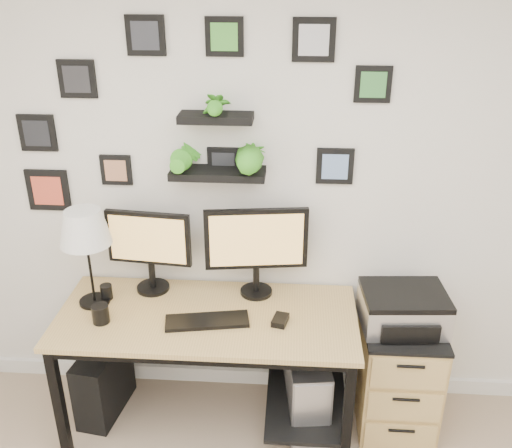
# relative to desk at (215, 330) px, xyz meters

# --- Properties ---
(room) EXTENTS (4.00, 4.00, 4.00)m
(room) POSITION_rel_desk_xyz_m (0.31, 0.32, -0.58)
(room) COLOR tan
(room) RESTS_ON ground
(desk) EXTENTS (1.60, 0.70, 0.75)m
(desk) POSITION_rel_desk_xyz_m (0.00, 0.00, 0.00)
(desk) COLOR tan
(desk) RESTS_ON ground
(monitor_left) EXTENTS (0.47, 0.20, 0.48)m
(monitor_left) POSITION_rel_desk_xyz_m (-0.38, 0.20, 0.41)
(monitor_left) COLOR black
(monitor_left) RESTS_ON desk
(monitor_right) EXTENTS (0.56, 0.20, 0.52)m
(monitor_right) POSITION_rel_desk_xyz_m (0.21, 0.19, 0.43)
(monitor_right) COLOR black
(monitor_right) RESTS_ON desk
(keyboard) EXTENTS (0.45, 0.21, 0.02)m
(keyboard) POSITION_rel_desk_xyz_m (-0.02, -0.11, 0.13)
(keyboard) COLOR black
(keyboard) RESTS_ON desk
(mouse) EXTENTS (0.10, 0.12, 0.03)m
(mouse) POSITION_rel_desk_xyz_m (0.36, -0.08, 0.14)
(mouse) COLOR black
(mouse) RESTS_ON desk
(table_lamp) EXTENTS (0.27, 0.27, 0.55)m
(table_lamp) POSITION_rel_desk_xyz_m (-0.67, 0.04, 0.57)
(table_lamp) COLOR black
(table_lamp) RESTS_ON desk
(mug) EXTENTS (0.09, 0.09, 0.10)m
(mug) POSITION_rel_desk_xyz_m (-0.58, -0.14, 0.17)
(mug) COLOR black
(mug) RESTS_ON desk
(pen_cup) EXTENTS (0.07, 0.07, 0.08)m
(pen_cup) POSITION_rel_desk_xyz_m (-0.61, 0.08, 0.17)
(pen_cup) COLOR black
(pen_cup) RESTS_ON desk
(pc_tower_black) EXTENTS (0.25, 0.45, 0.43)m
(pc_tower_black) POSITION_rel_desk_xyz_m (-0.68, 0.02, -0.41)
(pc_tower_black) COLOR black
(pc_tower_black) RESTS_ON ground
(pc_tower_grey) EXTENTS (0.27, 0.51, 0.49)m
(pc_tower_grey) POSITION_rel_desk_xyz_m (0.51, 0.01, -0.38)
(pc_tower_grey) COLOR gray
(pc_tower_grey) RESTS_ON ground
(file_cabinet) EXTENTS (0.43, 0.53, 0.67)m
(file_cabinet) POSITION_rel_desk_xyz_m (1.03, 0.06, -0.29)
(file_cabinet) COLOR tan
(file_cabinet) RESTS_ON ground
(printer) EXTENTS (0.46, 0.39, 0.20)m
(printer) POSITION_rel_desk_xyz_m (1.01, 0.06, 0.15)
(printer) COLOR silver
(printer) RESTS_ON file_cabinet
(wall_decor) EXTENTS (1.96, 0.18, 1.05)m
(wall_decor) POSITION_rel_desk_xyz_m (-0.04, 0.26, 1.04)
(wall_decor) COLOR black
(wall_decor) RESTS_ON ground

